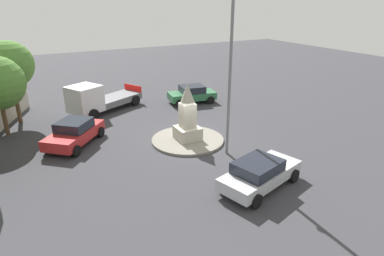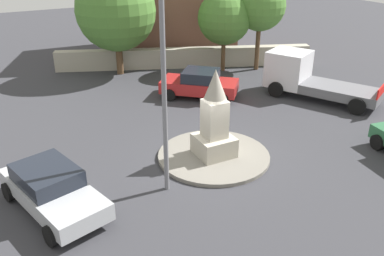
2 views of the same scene
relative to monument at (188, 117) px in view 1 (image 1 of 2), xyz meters
The scene contains 9 objects.
ground_plane 1.55m from the monument, ahead, with size 80.00×80.00×0.00m, color #38383D.
traffic_island 1.48m from the monument, ahead, with size 4.39×4.39×0.14m, color gray.
monument is the anchor object (origin of this frame).
streetlamp 4.67m from the monument, 24.50° to the left, with size 2.76×0.28×8.92m.
car_silver_far_side 6.27m from the monument, ahead, with size 2.89×4.60×1.40m.
car_red_near_island 6.73m from the monument, 113.82° to the right, with size 4.22×4.01×1.49m.
car_green_parked_right 7.99m from the monument, 150.18° to the left, with size 2.45×4.02×1.43m.
truck_white_approaching 8.63m from the monument, 155.20° to the right, with size 4.46×6.15×2.32m.
tree_near_wall 12.49m from the monument, 133.43° to the right, with size 3.13×3.13×5.63m.
Camera 1 is at (16.29, -8.35, 8.12)m, focal length 30.66 mm.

